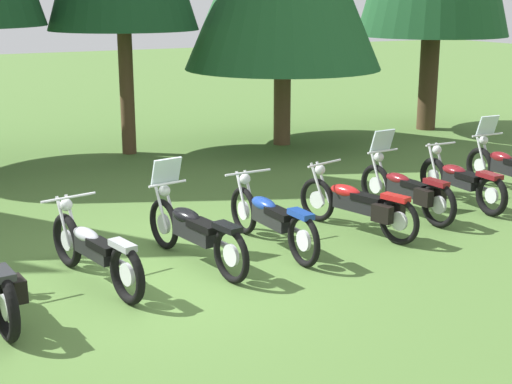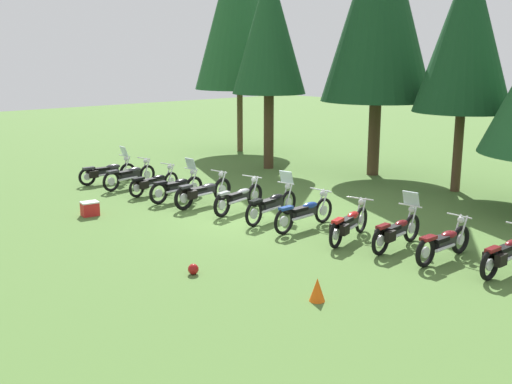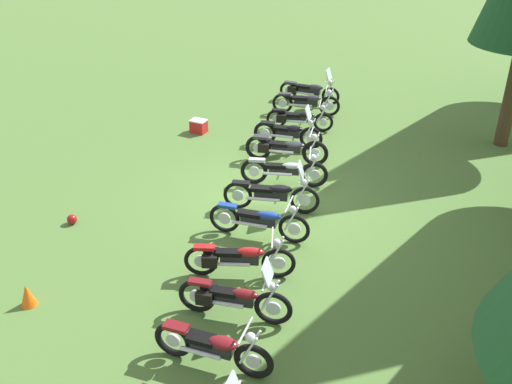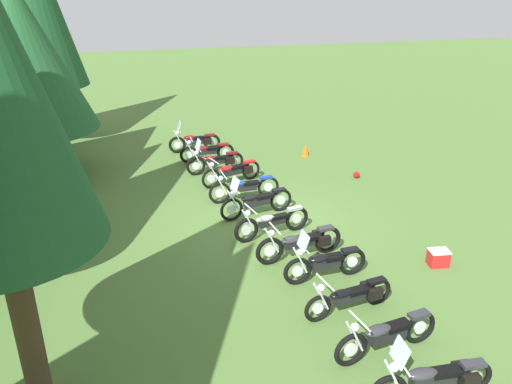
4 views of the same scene
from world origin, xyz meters
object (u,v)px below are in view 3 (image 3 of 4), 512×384
object	(u,v)px
motorcycle_4	(285,148)
dropped_helmet	(72,219)
motorcycle_0	(309,90)
motorcycle_5	(285,171)
motorcycle_3	(289,132)
motorcycle_10	(213,347)
motorcycle_9	(233,298)
picnic_cooler	(199,126)
motorcycle_6	(272,194)
motorcycle_7	(260,220)
motorcycle_1	(306,102)
motorcycle_2	(298,118)
traffic_cone	(27,295)
motorcycle_8	(237,258)

from	to	relation	value
motorcycle_4	dropped_helmet	bearing A→B (deg)	-134.85
motorcycle_0	motorcycle_5	world-z (taller)	motorcycle_0
motorcycle_3	dropped_helmet	world-z (taller)	motorcycle_3
motorcycle_10	dropped_helmet	size ratio (longest dim) A/B	9.04
motorcycle_9	picnic_cooler	bearing A→B (deg)	112.73
motorcycle_4	motorcycle_10	distance (m)	8.19
motorcycle_6	dropped_helmet	bearing A→B (deg)	-164.21
motorcycle_0	motorcycle_7	world-z (taller)	motorcycle_0
motorcycle_7	motorcycle_10	distance (m)	4.11
motorcycle_0	motorcycle_5	xyz separation A→B (m)	(6.61, 1.04, -0.01)
motorcycle_10	motorcycle_6	bearing A→B (deg)	97.18
motorcycle_4	motorcycle_3	bearing A→B (deg)	94.35
motorcycle_1	motorcycle_4	bearing A→B (deg)	-93.41
motorcycle_1	motorcycle_7	world-z (taller)	motorcycle_7
motorcycle_2	traffic_cone	world-z (taller)	motorcycle_2
motorcycle_6	motorcycle_8	xyz separation A→B (m)	(2.81, 0.12, -0.03)
motorcycle_8	dropped_helmet	bearing A→B (deg)	155.67
motorcycle_2	motorcycle_5	bearing A→B (deg)	-88.70
motorcycle_8	motorcycle_9	size ratio (longest dim) A/B	1.02
motorcycle_0	motorcycle_2	size ratio (longest dim) A/B	1.05
motorcycle_8	picnic_cooler	size ratio (longest dim) A/B	4.14
motorcycle_8	motorcycle_4	bearing A→B (deg)	80.03
motorcycle_10	picnic_cooler	world-z (taller)	motorcycle_10
motorcycle_0	motorcycle_9	xyz separation A→B (m)	(12.06, 1.64, 0.01)
motorcycle_2	picnic_cooler	size ratio (longest dim) A/B	4.02
motorcycle_1	motorcycle_5	xyz separation A→B (m)	(5.33, 0.78, -0.02)
motorcycle_5	motorcycle_7	xyz separation A→B (m)	(2.66, 0.18, 0.02)
motorcycle_6	dropped_helmet	world-z (taller)	motorcycle_6
motorcycle_8	dropped_helmet	world-z (taller)	motorcycle_8
picnic_cooler	motorcycle_9	bearing A→B (deg)	28.17
motorcycle_3	dropped_helmet	bearing A→B (deg)	-124.43
motorcycle_1	motorcycle_8	xyz separation A→B (m)	(9.55, 1.01, -0.01)
motorcycle_6	motorcycle_9	bearing A→B (deg)	-93.23
motorcycle_4	motorcycle_5	xyz separation A→B (m)	(1.37, 0.40, -0.02)
picnic_cooler	traffic_cone	size ratio (longest dim) A/B	1.15
motorcycle_5	motorcycle_1	bearing A→B (deg)	86.41
dropped_helmet	traffic_cone	bearing A→B (deg)	18.93
motorcycle_3	motorcycle_8	xyz separation A→B (m)	(6.72, 0.84, -0.01)
motorcycle_8	motorcycle_10	world-z (taller)	motorcycle_8
motorcycle_1	traffic_cone	bearing A→B (deg)	-111.24
motorcycle_10	motorcycle_0	bearing A→B (deg)	98.00
motorcycle_7	motorcycle_9	size ratio (longest dim) A/B	1.08
motorcycle_0	dropped_helmet	size ratio (longest dim) A/B	9.55
motorcycle_2	dropped_helmet	world-z (taller)	motorcycle_2
motorcycle_2	motorcycle_3	world-z (taller)	motorcycle_3
motorcycle_0	motorcycle_5	distance (m)	6.69
motorcycle_5	motorcycle_9	xyz separation A→B (m)	(5.45, 0.60, 0.02)
motorcycle_5	motorcycle_6	world-z (taller)	motorcycle_6
motorcycle_7	traffic_cone	size ratio (longest dim) A/B	5.05
motorcycle_9	picnic_cooler	distance (m)	9.17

